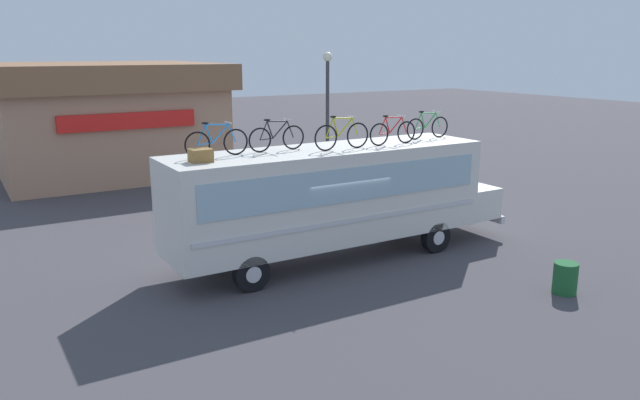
{
  "coord_description": "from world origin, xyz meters",
  "views": [
    {
      "loc": [
        -8.97,
        -14.46,
        5.87
      ],
      "look_at": [
        -0.26,
        0.0,
        1.8
      ],
      "focal_mm": 35.06,
      "sensor_mm": 36.0,
      "label": 1
    }
  ],
  "objects_px": {
    "rooftop_bicycle_2": "(277,137)",
    "street_lamp": "(327,108)",
    "luggage_bag_1": "(201,155)",
    "rooftop_bicycle_3": "(342,135)",
    "trash_bin": "(565,278)",
    "rooftop_bicycle_4": "(393,132)",
    "rooftop_bicycle_1": "(217,142)",
    "bus": "(335,195)",
    "rooftop_bicycle_5": "(428,127)"
  },
  "relations": [
    {
      "from": "rooftop_bicycle_2",
      "to": "street_lamp",
      "type": "relative_size",
      "value": 0.29
    },
    {
      "from": "luggage_bag_1",
      "to": "rooftop_bicycle_2",
      "type": "xyz_separation_m",
      "value": [
        2.35,
        0.55,
        0.21
      ]
    },
    {
      "from": "rooftop_bicycle_3",
      "to": "rooftop_bicycle_2",
      "type": "bearing_deg",
      "value": 156.48
    },
    {
      "from": "rooftop_bicycle_3",
      "to": "trash_bin",
      "type": "xyz_separation_m",
      "value": [
        3.49,
        -4.79,
        -3.23
      ]
    },
    {
      "from": "rooftop_bicycle_4",
      "to": "trash_bin",
      "type": "relative_size",
      "value": 2.06
    },
    {
      "from": "rooftop_bicycle_1",
      "to": "rooftop_bicycle_4",
      "type": "distance_m",
      "value": 5.12
    },
    {
      "from": "luggage_bag_1",
      "to": "street_lamp",
      "type": "height_order",
      "value": "street_lamp"
    },
    {
      "from": "trash_bin",
      "to": "bus",
      "type": "bearing_deg",
      "value": 124.03
    },
    {
      "from": "rooftop_bicycle_5",
      "to": "street_lamp",
      "type": "distance_m",
      "value": 6.59
    },
    {
      "from": "rooftop_bicycle_3",
      "to": "street_lamp",
      "type": "height_order",
      "value": "street_lamp"
    },
    {
      "from": "luggage_bag_1",
      "to": "rooftop_bicycle_2",
      "type": "relative_size",
      "value": 0.31
    },
    {
      "from": "bus",
      "to": "rooftop_bicycle_5",
      "type": "relative_size",
      "value": 6.54
    },
    {
      "from": "rooftop_bicycle_2",
      "to": "trash_bin",
      "type": "distance_m",
      "value": 8.16
    },
    {
      "from": "rooftop_bicycle_4",
      "to": "rooftop_bicycle_5",
      "type": "bearing_deg",
      "value": 15.16
    },
    {
      "from": "bus",
      "to": "street_lamp",
      "type": "bearing_deg",
      "value": 59.85
    },
    {
      "from": "luggage_bag_1",
      "to": "street_lamp",
      "type": "xyz_separation_m",
      "value": [
        7.86,
        6.89,
        0.24
      ]
    },
    {
      "from": "rooftop_bicycle_1",
      "to": "trash_bin",
      "type": "height_order",
      "value": "rooftop_bicycle_1"
    },
    {
      "from": "rooftop_bicycle_1",
      "to": "trash_bin",
      "type": "xyz_separation_m",
      "value": [
        6.84,
        -5.44,
        -3.22
      ]
    },
    {
      "from": "bus",
      "to": "rooftop_bicycle_3",
      "type": "bearing_deg",
      "value": -92.38
    },
    {
      "from": "rooftop_bicycle_1",
      "to": "rooftop_bicycle_3",
      "type": "bearing_deg",
      "value": -11.08
    },
    {
      "from": "rooftop_bicycle_5",
      "to": "trash_bin",
      "type": "distance_m",
      "value": 6.15
    },
    {
      "from": "rooftop_bicycle_2",
      "to": "rooftop_bicycle_1",
      "type": "bearing_deg",
      "value": -178.37
    },
    {
      "from": "rooftop_bicycle_5",
      "to": "street_lamp",
      "type": "relative_size",
      "value": 0.28
    },
    {
      "from": "luggage_bag_1",
      "to": "trash_bin",
      "type": "height_order",
      "value": "luggage_bag_1"
    },
    {
      "from": "bus",
      "to": "street_lamp",
      "type": "height_order",
      "value": "street_lamp"
    },
    {
      "from": "rooftop_bicycle_1",
      "to": "rooftop_bicycle_4",
      "type": "bearing_deg",
      "value": -7.19
    },
    {
      "from": "bus",
      "to": "rooftop_bicycle_2",
      "type": "height_order",
      "value": "rooftop_bicycle_2"
    },
    {
      "from": "rooftop_bicycle_2",
      "to": "rooftop_bicycle_3",
      "type": "distance_m",
      "value": 1.76
    },
    {
      "from": "bus",
      "to": "rooftop_bicycle_1",
      "type": "xyz_separation_m",
      "value": [
        -3.36,
        0.29,
        1.71
      ]
    },
    {
      "from": "rooftop_bicycle_5",
      "to": "street_lamp",
      "type": "bearing_deg",
      "value": 85.8
    },
    {
      "from": "street_lamp",
      "to": "rooftop_bicycle_1",
      "type": "bearing_deg",
      "value": -138.58
    },
    {
      "from": "luggage_bag_1",
      "to": "trash_bin",
      "type": "relative_size",
      "value": 0.66
    },
    {
      "from": "luggage_bag_1",
      "to": "bus",
      "type": "bearing_deg",
      "value": 3.0
    },
    {
      "from": "rooftop_bicycle_5",
      "to": "rooftop_bicycle_4",
      "type": "bearing_deg",
      "value": -164.84
    },
    {
      "from": "luggage_bag_1",
      "to": "trash_bin",
      "type": "distance_m",
      "value": 9.44
    },
    {
      "from": "rooftop_bicycle_1",
      "to": "trash_bin",
      "type": "relative_size",
      "value": 2.18
    },
    {
      "from": "rooftop_bicycle_2",
      "to": "rooftop_bicycle_4",
      "type": "relative_size",
      "value": 1.03
    },
    {
      "from": "luggage_bag_1",
      "to": "rooftop_bicycle_1",
      "type": "bearing_deg",
      "value": 38.96
    },
    {
      "from": "luggage_bag_1",
      "to": "rooftop_bicycle_2",
      "type": "distance_m",
      "value": 2.42
    },
    {
      "from": "bus",
      "to": "rooftop_bicycle_3",
      "type": "xyz_separation_m",
      "value": [
        -0.02,
        -0.36,
        1.72
      ]
    },
    {
      "from": "rooftop_bicycle_2",
      "to": "rooftop_bicycle_5",
      "type": "distance_m",
      "value": 5.04
    },
    {
      "from": "bus",
      "to": "trash_bin",
      "type": "relative_size",
      "value": 13.48
    },
    {
      "from": "trash_bin",
      "to": "rooftop_bicycle_2",
      "type": "bearing_deg",
      "value": 132.94
    },
    {
      "from": "rooftop_bicycle_2",
      "to": "rooftop_bicycle_3",
      "type": "height_order",
      "value": "rooftop_bicycle_3"
    },
    {
      "from": "bus",
      "to": "trash_bin",
      "type": "xyz_separation_m",
      "value": [
        3.48,
        -5.15,
        -1.51
      ]
    },
    {
      "from": "rooftop_bicycle_1",
      "to": "rooftop_bicycle_4",
      "type": "relative_size",
      "value": 1.06
    },
    {
      "from": "luggage_bag_1",
      "to": "rooftop_bicycle_4",
      "type": "xyz_separation_m",
      "value": [
        5.7,
        -0.14,
        0.2
      ]
    },
    {
      "from": "luggage_bag_1",
      "to": "rooftop_bicycle_1",
      "type": "xyz_separation_m",
      "value": [
        0.62,
        0.5,
        0.22
      ]
    },
    {
      "from": "rooftop_bicycle_4",
      "to": "rooftop_bicycle_2",
      "type": "bearing_deg",
      "value": 168.37
    },
    {
      "from": "rooftop_bicycle_3",
      "to": "bus",
      "type": "bearing_deg",
      "value": 87.62
    }
  ]
}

